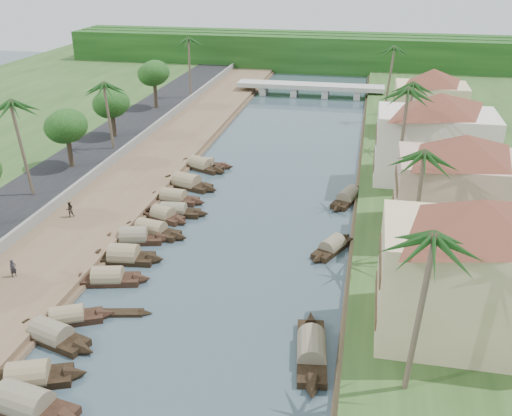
% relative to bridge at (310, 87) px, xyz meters
% --- Properties ---
extents(ground, '(220.00, 220.00, 0.00)m').
position_rel_bridge_xyz_m(ground, '(-0.00, -72.00, -1.72)').
color(ground, '#35464F').
rests_on(ground, ground).
extents(left_bank, '(10.00, 180.00, 0.80)m').
position_rel_bridge_xyz_m(left_bank, '(-16.00, -52.00, -1.32)').
color(left_bank, brown).
rests_on(left_bank, ground).
extents(right_bank, '(16.00, 180.00, 1.20)m').
position_rel_bridge_xyz_m(right_bank, '(19.00, -52.00, -1.12)').
color(right_bank, '#27431B').
rests_on(right_bank, ground).
extents(road, '(8.00, 180.00, 1.40)m').
position_rel_bridge_xyz_m(road, '(-24.50, -52.00, -1.02)').
color(road, black).
rests_on(road, ground).
extents(retaining_wall, '(0.40, 180.00, 1.10)m').
position_rel_bridge_xyz_m(retaining_wall, '(-20.20, -52.00, -0.37)').
color(retaining_wall, slate).
rests_on(retaining_wall, left_bank).
extents(treeline, '(120.00, 14.00, 8.00)m').
position_rel_bridge_xyz_m(treeline, '(-0.00, 28.00, 2.28)').
color(treeline, '#12340E').
rests_on(treeline, ground).
extents(bridge, '(28.00, 4.00, 2.40)m').
position_rel_bridge_xyz_m(bridge, '(0.00, 0.00, 0.00)').
color(bridge, '#ABAAA0').
rests_on(bridge, ground).
extents(building_near, '(14.85, 14.85, 10.20)m').
position_rel_bridge_xyz_m(building_near, '(18.99, -74.00, 4.66)').
color(building_near, beige).
rests_on(building_near, right_bank).
extents(building_mid, '(14.11, 14.11, 9.70)m').
position_rel_bridge_xyz_m(building_mid, '(19.99, -58.00, 4.41)').
color(building_mid, '#D5A796').
rests_on(building_mid, right_bank).
extents(building_far, '(15.59, 15.59, 10.20)m').
position_rel_bridge_xyz_m(building_far, '(18.99, -44.00, 4.66)').
color(building_far, silver).
rests_on(building_far, right_bank).
extents(building_distant, '(12.62, 12.62, 9.20)m').
position_rel_bridge_xyz_m(building_distant, '(19.99, -24.00, 4.16)').
color(building_distant, beige).
rests_on(building_distant, right_bank).
extents(sampan_0, '(9.76, 3.54, 2.48)m').
position_rel_bridge_xyz_m(sampan_0, '(-7.82, -85.64, -1.30)').
color(sampan_0, black).
rests_on(sampan_0, ground).
extents(sampan_1, '(7.75, 4.37, 2.27)m').
position_rel_bridge_xyz_m(sampan_1, '(-8.86, -83.43, -1.30)').
color(sampan_1, black).
rests_on(sampan_1, ground).
extents(sampan_2, '(7.14, 4.36, 1.94)m').
position_rel_bridge_xyz_m(sampan_2, '(-9.65, -76.85, -1.31)').
color(sampan_2, black).
rests_on(sampan_2, ground).
extents(sampan_3, '(8.34, 3.97, 2.21)m').
position_rel_bridge_xyz_m(sampan_3, '(-9.72, -79.04, -1.31)').
color(sampan_3, black).
rests_on(sampan_3, ground).
extents(sampan_4, '(7.61, 3.25, 2.13)m').
position_rel_bridge_xyz_m(sampan_4, '(-9.11, -70.95, -1.31)').
color(sampan_4, black).
rests_on(sampan_4, ground).
extents(sampan_5, '(7.72, 2.65, 2.40)m').
position_rel_bridge_xyz_m(sampan_5, '(-9.27, -67.18, -1.30)').
color(sampan_5, black).
rests_on(sampan_5, ground).
extents(sampan_6, '(7.74, 3.44, 2.25)m').
position_rel_bridge_xyz_m(sampan_6, '(-9.82, -63.52, -1.31)').
color(sampan_6, black).
rests_on(sampan_6, ground).
extents(sampan_7, '(8.46, 3.24, 2.21)m').
position_rel_bridge_xyz_m(sampan_7, '(-8.79, -61.66, -1.31)').
color(sampan_7, black).
rests_on(sampan_7, ground).
extents(sampan_8, '(6.60, 3.79, 2.04)m').
position_rel_bridge_xyz_m(sampan_8, '(-8.83, -58.11, -1.31)').
color(sampan_8, black).
rests_on(sampan_8, ground).
extents(sampan_9, '(7.95, 2.15, 2.01)m').
position_rel_bridge_xyz_m(sampan_9, '(-8.10, -56.92, -1.31)').
color(sampan_9, black).
rests_on(sampan_9, ground).
extents(sampan_10, '(7.94, 2.48, 2.16)m').
position_rel_bridge_xyz_m(sampan_10, '(-9.26, -53.48, -1.31)').
color(sampan_10, black).
rests_on(sampan_10, ground).
extents(sampan_11, '(8.85, 4.38, 2.46)m').
position_rel_bridge_xyz_m(sampan_11, '(-9.16, -49.01, -1.30)').
color(sampan_11, black).
rests_on(sampan_11, ground).
extents(sampan_12, '(8.46, 2.06, 2.02)m').
position_rel_bridge_xyz_m(sampan_12, '(-9.15, -42.37, -1.31)').
color(sampan_12, black).
rests_on(sampan_12, ground).
extents(sampan_13, '(8.33, 5.05, 2.28)m').
position_rel_bridge_xyz_m(sampan_13, '(-9.29, -42.75, -1.30)').
color(sampan_13, black).
rests_on(sampan_13, ground).
extents(sampan_14, '(2.92, 9.74, 2.31)m').
position_rel_bridge_xyz_m(sampan_14, '(8.82, -77.06, -1.30)').
color(sampan_14, black).
rests_on(sampan_14, ground).
extents(sampan_15, '(4.35, 7.03, 1.94)m').
position_rel_bridge_xyz_m(sampan_15, '(9.04, -61.60, -1.31)').
color(sampan_15, black).
rests_on(sampan_15, ground).
extents(sampan_16, '(4.20, 8.61, 2.10)m').
position_rel_bridge_xyz_m(sampan_16, '(9.86, -49.47, -1.31)').
color(sampan_16, black).
rests_on(sampan_16, ground).
extents(canoe_1, '(5.59, 2.00, 0.89)m').
position_rel_bridge_xyz_m(canoe_1, '(-6.43, -75.13, -1.62)').
color(canoe_1, black).
rests_on(canoe_1, ground).
extents(canoe_2, '(4.76, 2.88, 0.72)m').
position_rel_bridge_xyz_m(canoe_2, '(-7.93, -56.43, -1.62)').
color(canoe_2, black).
rests_on(canoe_2, ground).
extents(palm_0, '(3.20, 3.20, 12.04)m').
position_rel_bridge_xyz_m(palm_0, '(15.00, -80.45, 9.71)').
color(palm_0, brown).
rests_on(palm_0, ground).
extents(palm_1, '(3.20, 3.20, 11.28)m').
position_rel_bridge_xyz_m(palm_1, '(16.00, -64.06, 8.98)').
color(palm_1, brown).
rests_on(palm_1, ground).
extents(palm_2, '(3.20, 3.20, 13.21)m').
position_rel_bridge_xyz_m(palm_2, '(15.00, -49.58, 10.83)').
color(palm_2, brown).
rests_on(palm_2, ground).
extents(palm_3, '(3.20, 3.20, 10.42)m').
position_rel_bridge_xyz_m(palm_3, '(16.00, -33.27, 8.17)').
color(palm_3, brown).
rests_on(palm_3, ground).
extents(palm_5, '(3.20, 3.20, 11.74)m').
position_rel_bridge_xyz_m(palm_5, '(-24.00, -57.66, 9.63)').
color(palm_5, brown).
rests_on(palm_5, ground).
extents(palm_6, '(3.20, 3.20, 10.20)m').
position_rel_bridge_xyz_m(palm_6, '(-22.00, -41.05, 8.13)').
color(palm_6, brown).
rests_on(palm_6, ground).
extents(palm_7, '(3.20, 3.20, 12.24)m').
position_rel_bridge_xyz_m(palm_7, '(14.00, -15.14, 9.91)').
color(palm_7, brown).
rests_on(palm_7, ground).
extents(palm_8, '(3.20, 3.20, 11.84)m').
position_rel_bridge_xyz_m(palm_8, '(-20.50, -10.83, 9.72)').
color(palm_8, brown).
rests_on(palm_8, ground).
extents(tree_3, '(4.77, 4.77, 7.06)m').
position_rel_bridge_xyz_m(tree_3, '(-24.00, -48.65, 4.69)').
color(tree_3, '#413225').
rests_on(tree_3, ground).
extents(tree_4, '(4.73, 4.73, 6.73)m').
position_rel_bridge_xyz_m(tree_4, '(-24.00, -35.98, 4.39)').
color(tree_4, '#413225').
rests_on(tree_4, ground).
extents(tree_5, '(4.78, 4.78, 7.73)m').
position_rel_bridge_xyz_m(tree_5, '(-24.00, -19.15, 5.34)').
color(tree_5, '#413225').
rests_on(tree_5, ground).
extents(tree_6, '(4.56, 4.56, 6.58)m').
position_rel_bridge_xyz_m(tree_6, '(24.00, -42.70, 4.10)').
color(tree_6, '#413225').
rests_on(tree_6, ground).
extents(person_near, '(0.60, 0.68, 1.56)m').
position_rel_bridge_xyz_m(person_near, '(-16.58, -72.77, -0.14)').
color(person_near, black).
rests_on(person_near, left_bank).
extents(person_far, '(1.01, 0.97, 1.65)m').
position_rel_bridge_xyz_m(person_far, '(-17.72, -61.01, -0.10)').
color(person_far, '#352E25').
rests_on(person_far, left_bank).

